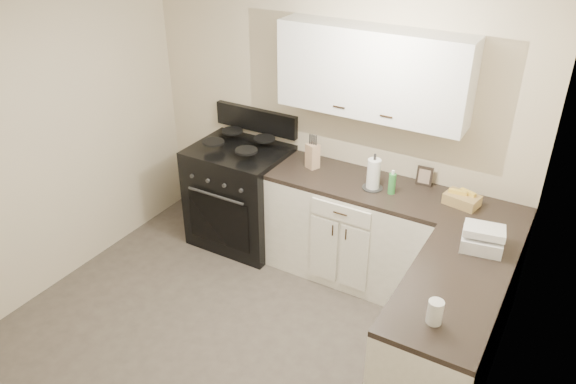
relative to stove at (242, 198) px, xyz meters
The scene contains 20 objects.
floor 1.72m from the stove, 62.92° to the right, with size 3.60×3.60×0.00m, color #473F38.
ceiling 2.63m from the stove, 62.92° to the right, with size 3.60×3.60×0.00m, color white.
wall_back 1.14m from the stove, 23.31° to the left, with size 3.60×3.60×0.00m, color beige.
wall_right 3.05m from the stove, 30.01° to the right, with size 3.60×3.60×0.00m, color beige.
wall_left 1.97m from the stove, 125.34° to the right, with size 3.60×3.60×0.00m, color beige.
base_cabinets_back 1.18m from the stove, ahead, with size 1.55×0.60×0.90m, color white.
base_cabinets_right 2.34m from the stove, 15.50° to the right, with size 0.60×1.90×0.90m, color white.
countertop_back 1.27m from the stove, ahead, with size 1.55×0.60×0.04m, color black.
countertop_right 2.38m from the stove, 15.50° to the right, with size 0.60×1.90×0.04m, color black.
upper_cabinets 1.82m from the stove, ahead, with size 1.55×0.30×0.70m, color white.
stove is the anchor object (origin of this frame).
knife_block 0.94m from the stove, ahead, with size 0.10×0.09×0.22m, color tan.
paper_towel 1.46m from the stove, ahead, with size 0.11×0.11×0.26m, color white.
soap_bottle 1.60m from the stove, ahead, with size 0.06×0.06×0.18m, color green.
picture_frame 1.78m from the stove, ahead, with size 0.13×0.02×0.16m, color black.
wicker_basket 2.10m from the stove, ahead, with size 0.26×0.17×0.09m, color tan.
countertop_grill 2.40m from the stove, 10.33° to the right, with size 0.27×0.25×0.10m, color white.
glass_jar 2.66m from the stove, 30.34° to the right, with size 0.09×0.09×0.15m, color silver.
oven_mitt_near 2.25m from the stove, 30.64° to the right, with size 0.02×0.17×0.29m, color black.
oven_mitt_far 2.18m from the stove, 27.69° to the right, with size 0.02×0.14×0.25m, color black.
Camera 1 is at (2.00, -2.37, 3.17)m, focal length 35.00 mm.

